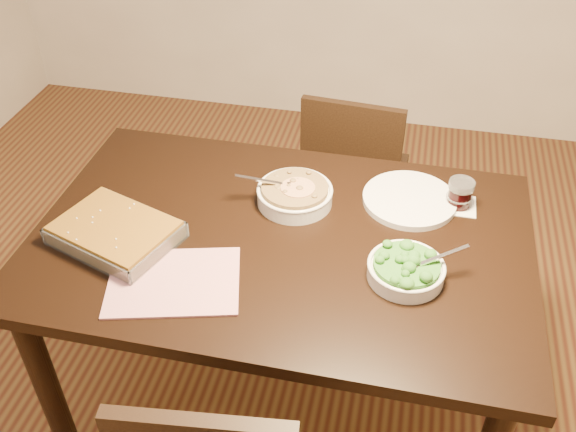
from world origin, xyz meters
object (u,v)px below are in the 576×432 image
object	(u,v)px
table	(281,261)
broccoli_bowl	(406,269)
baking_dish	(116,233)
stew_bowl	(295,194)
dinner_plate	(409,200)
chair_far	(353,172)
wine_tumbler	(460,193)

from	to	relation	value
table	broccoli_bowl	bearing A→B (deg)	-14.53
table	baking_dish	bearing A→B (deg)	-165.45
table	baking_dish	world-z (taller)	baking_dish
stew_bowl	broccoli_bowl	bearing A→B (deg)	-36.06
dinner_plate	chair_far	xyz separation A→B (m)	(-0.22, 0.55, -0.30)
stew_bowl	baking_dish	size ratio (longest dim) A/B	0.64
stew_bowl	baking_dish	world-z (taller)	stew_bowl
stew_bowl	wine_tumbler	xyz separation A→B (m)	(0.48, 0.09, 0.02)
baking_dish	dinner_plate	size ratio (longest dim) A/B	1.38
broccoli_bowl	chair_far	bearing A→B (deg)	105.10
table	wine_tumbler	bearing A→B (deg)	27.21
stew_bowl	chair_far	distance (m)	0.71
wine_tumbler	dinner_plate	distance (m)	0.15
baking_dish	dinner_plate	bearing A→B (deg)	43.30
stew_bowl	broccoli_bowl	size ratio (longest dim) A/B	1.12
broccoli_bowl	baking_dish	size ratio (longest dim) A/B	0.57
baking_dish	wine_tumbler	bearing A→B (deg)	40.68
dinner_plate	wine_tumbler	bearing A→B (deg)	5.57
stew_bowl	chair_far	bearing A→B (deg)	79.78
stew_bowl	broccoli_bowl	xyz separation A→B (m)	(0.35, -0.25, -0.00)
dinner_plate	baking_dish	bearing A→B (deg)	-155.96
wine_tumbler	chair_far	world-z (taller)	wine_tumbler
stew_bowl	wine_tumbler	distance (m)	0.49
wine_tumbler	dinner_plate	bearing A→B (deg)	-174.43
stew_bowl	chair_far	xyz separation A→B (m)	(0.11, 0.62, -0.33)
chair_far	baking_dish	bearing A→B (deg)	62.75
chair_far	broccoli_bowl	bearing A→B (deg)	109.85
dinner_plate	chair_far	world-z (taller)	chair_far
stew_bowl	wine_tumbler	bearing A→B (deg)	10.32
broccoli_bowl	dinner_plate	world-z (taller)	broccoli_bowl
dinner_plate	chair_far	bearing A→B (deg)	112.28
wine_tumbler	stew_bowl	bearing A→B (deg)	-169.68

